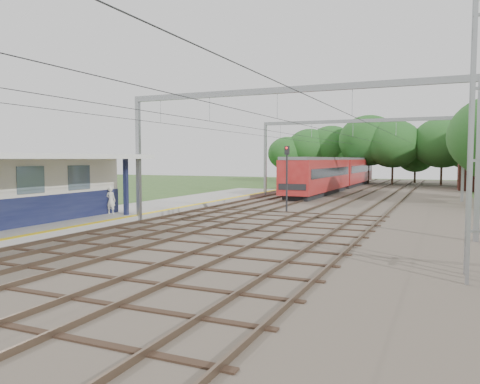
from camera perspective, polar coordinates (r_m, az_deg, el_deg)
The scene contains 9 objects.
ballast_bed at distance 37.46m, azimuth 13.29°, elevation -1.41°, with size 18.00×90.00×0.10m, color #473D33.
platform at distance 27.81m, azimuth -17.56°, elevation -3.09°, with size 5.00×52.00×0.35m, color gray.
yellow_stripe at distance 26.37m, azimuth -13.89°, elevation -3.01°, with size 0.45×52.00×0.01m, color yellow.
rail_tracks at distance 37.98m, azimuth 9.59°, elevation -1.09°, with size 11.80×88.00×0.15m.
catenary_system at distance 32.86m, azimuth 10.86°, elevation 7.41°, with size 17.22×88.00×7.00m.
tree_band at distance 64.18m, azimuth 17.70°, elevation 5.09°, with size 31.72×30.88×8.82m.
person at distance 28.14m, azimuth -15.47°, elevation -0.98°, with size 0.58×0.38×1.59m, color silver.
train at distance 54.22m, azimuth 11.83°, elevation 2.36°, with size 2.74×34.15×3.61m.
signal_post at distance 30.39m, azimuth 5.73°, elevation 2.55°, with size 0.31×0.27×4.37m.
Camera 1 is at (10.81, -6.67, 3.54)m, focal length 35.00 mm.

